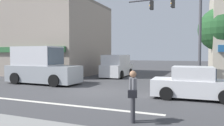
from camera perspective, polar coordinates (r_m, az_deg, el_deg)
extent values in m
plane|color=#3D3D3F|center=(12.90, -4.12, -7.45)|extent=(120.00, 120.00, 0.00)
cube|color=silver|center=(9.94, -13.23, -10.47)|extent=(9.00, 0.24, 0.01)
cube|color=gray|center=(26.57, -18.01, 5.52)|extent=(13.69, 9.30, 7.41)
cube|color=#2D6638|center=(23.10, -25.60, 3.15)|extent=(13.00, 0.24, 0.50)
cube|color=slate|center=(27.06, -18.12, 13.69)|extent=(13.69, 9.30, 0.30)
cylinder|color=#4C3823|center=(19.16, 26.50, -0.20)|extent=(0.32, 0.32, 2.84)
sphere|color=#235128|center=(19.24, 26.65, 7.92)|extent=(3.48, 3.48, 3.48)
cylinder|color=brown|center=(22.38, -17.95, 6.02)|extent=(0.22, 0.22, 7.32)
cube|color=#473828|center=(22.82, -18.06, 14.21)|extent=(1.40, 0.12, 0.10)
cylinder|color=#47474C|center=(14.95, 21.98, 5.65)|extent=(0.18, 0.18, 6.20)
cube|color=black|center=(15.48, 15.70, 14.79)|extent=(0.21, 0.25, 0.60)
sphere|color=black|center=(15.54, 15.25, 15.42)|extent=(0.12, 0.12, 0.12)
sphere|color=orange|center=(15.50, 15.24, 14.77)|extent=(0.12, 0.12, 0.12)
sphere|color=black|center=(15.46, 15.24, 14.12)|extent=(0.12, 0.12, 0.12)
cube|color=black|center=(15.79, 10.37, 14.59)|extent=(0.21, 0.25, 0.60)
sphere|color=black|center=(15.86, 9.94, 15.20)|extent=(0.12, 0.12, 0.12)
sphere|color=orange|center=(15.82, 9.93, 14.57)|extent=(0.12, 0.12, 0.12)
sphere|color=black|center=(15.78, 9.93, 13.93)|extent=(0.12, 0.12, 0.12)
cube|color=silver|center=(11.54, 20.79, -6.06)|extent=(4.16, 1.84, 0.80)
cube|color=silver|center=(11.46, 20.34, -2.49)|extent=(1.95, 1.63, 0.64)
cube|color=#475666|center=(11.50, 25.18, -2.55)|extent=(0.11, 1.44, 0.54)
cylinder|color=black|center=(12.49, 26.60, -6.54)|extent=(0.65, 0.20, 0.64)
cylinder|color=black|center=(12.46, 14.84, -6.39)|extent=(0.65, 0.20, 0.64)
cylinder|color=black|center=(10.79, 14.00, -7.74)|extent=(0.65, 0.20, 0.64)
cube|color=#999EA3|center=(16.87, -17.48, -2.66)|extent=(5.63, 2.08, 1.20)
cube|color=silver|center=(17.17, -18.93, 1.75)|extent=(3.43, 1.95, 1.40)
cube|color=#475666|center=(16.07, -14.36, 1.77)|extent=(0.09, 1.75, 1.19)
cylinder|color=black|center=(16.65, -10.66, -3.80)|extent=(0.84, 0.25, 0.84)
cylinder|color=black|center=(15.04, -14.89, -4.50)|extent=(0.84, 0.25, 0.84)
cylinder|color=black|center=(18.79, -19.52, -3.19)|extent=(0.84, 0.25, 0.84)
cylinder|color=black|center=(17.38, -23.99, -3.71)|extent=(0.84, 0.25, 0.84)
cube|color=silver|center=(21.07, 1.34, -1.80)|extent=(1.94, 4.64, 1.10)
cube|color=silver|center=(20.74, 1.07, 0.90)|extent=(1.87, 3.24, 0.90)
cube|color=#475666|center=(22.27, 2.48, 1.00)|extent=(1.66, 0.10, 0.76)
cylinder|color=black|center=(22.74, 0.36, -2.25)|extent=(0.22, 0.72, 0.72)
cylinder|color=black|center=(22.17, 4.82, -2.38)|extent=(0.22, 0.72, 0.72)
cylinder|color=black|center=(20.11, -2.50, -2.87)|extent=(0.22, 0.72, 0.72)
cylinder|color=black|center=(19.45, 2.49, -3.04)|extent=(0.22, 0.72, 0.72)
cylinder|color=#333338|center=(7.32, 5.40, -11.67)|extent=(0.14, 0.14, 0.86)
cylinder|color=#333338|center=(7.15, 5.51, -12.02)|extent=(0.14, 0.14, 0.86)
cube|color=slate|center=(7.09, 5.48, -6.19)|extent=(0.33, 0.42, 0.58)
sphere|color=#9E7051|center=(7.04, 5.49, -2.89)|extent=(0.22, 0.22, 0.22)
cylinder|color=slate|center=(7.33, 5.33, -5.91)|extent=(0.09, 0.09, 0.56)
cylinder|color=slate|center=(6.86, 5.63, -6.49)|extent=(0.09, 0.09, 0.56)
cube|color=black|center=(6.80, 5.34, -8.05)|extent=(0.30, 0.21, 0.24)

